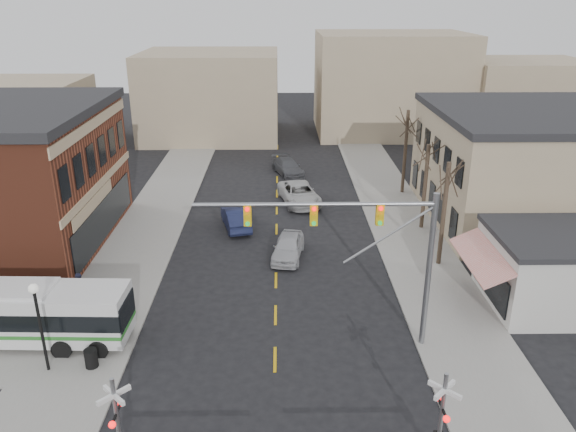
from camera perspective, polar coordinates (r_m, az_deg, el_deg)
The scene contains 20 objects.
ground at distance 26.15m, azimuth -1.36°, elevation -16.95°, with size 160.00×160.00×0.00m, color black.
sidewalk_west at distance 44.67m, azimuth -13.44°, elevation -0.32°, with size 5.00×60.00×0.12m, color gray.
sidewalk_east at distance 44.55m, azimuth 11.15°, elevation -0.19°, with size 5.00×60.00×0.12m, color gray.
tan_building at distance 47.45m, azimuth 26.51°, elevation 4.62°, with size 20.30×15.30×8.50m.
awning_shop at distance 34.62m, azimuth 26.28°, elevation -4.88°, with size 9.74×6.20×4.30m.
tree_east_a at distance 36.34m, azimuth 15.53°, elevation 0.16°, with size 0.28×0.28×6.75m.
tree_east_b at distance 41.93m, azimuth 13.74°, elevation 2.88°, with size 0.28×0.28×6.30m.
tree_east_c at distance 49.29m, azimuth 11.81°, elevation 6.38°, with size 0.28×0.28×7.20m.
transit_bus at distance 31.14m, azimuth -26.45°, elevation -8.83°, with size 11.76×2.94×3.01m.
traffic_signal_mast at distance 26.15m, azimuth 8.08°, elevation -2.29°, with size 11.11×0.30×8.00m.
rr_crossing_west at distance 22.11m, azimuth -15.75°, elevation -19.79°, with size 5.60×1.36×4.00m.
rr_crossing_east at distance 22.17m, azimuth 14.14°, elevation -19.47°, with size 5.60×1.36×4.00m.
street_lamp at distance 27.50m, azimuth -24.11°, elevation -8.69°, with size 0.44×0.44×4.46m.
trash_bin at distance 28.36m, azimuth -19.37°, elevation -13.47°, with size 0.60×0.60×0.90m, color black.
car_a at distance 37.07m, azimuth 0.01°, elevation -3.14°, with size 1.82×4.52×1.54m, color #AFB0B5.
car_b at distance 41.97m, azimuth -5.32°, elevation -0.17°, with size 1.65×4.73×1.56m, color #181E3E.
car_c at distance 46.73m, azimuth 1.16°, elevation 2.27°, with size 2.70×5.86×1.63m, color #BCBCBC.
car_d at distance 54.41m, azimuth -0.00°, elevation 5.00°, with size 2.05×5.04×1.46m, color #48494E.
pedestrian_near at distance 29.95m, azimuth -21.41°, elevation -10.63°, with size 0.69×0.45×1.90m, color #5C4F4A.
pedestrian_far at distance 33.43m, azimuth -20.30°, elevation -6.95°, with size 0.93×0.72×1.90m, color #36395F.
Camera 1 is at (0.30, -20.44, 16.31)m, focal length 35.00 mm.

